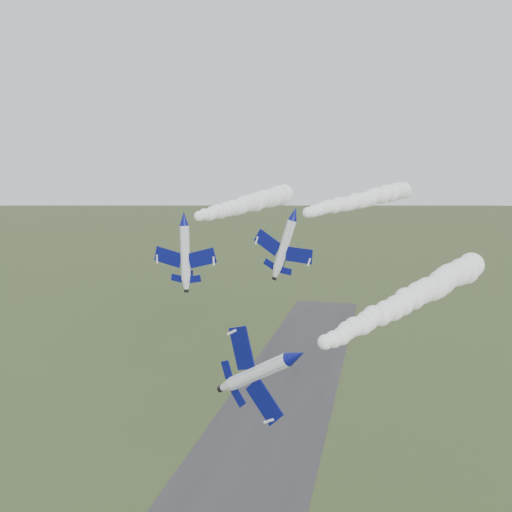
{
  "coord_description": "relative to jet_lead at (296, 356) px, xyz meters",
  "views": [
    {
      "loc": [
        22.18,
        -67.28,
        50.75
      ],
      "look_at": [
        3.17,
        16.04,
        38.78
      ],
      "focal_mm": 40.0,
      "sensor_mm": 36.0,
      "label": 1
    }
  ],
  "objects": [
    {
      "name": "smoke_trail_jet_pair_right",
      "position": [
        4.8,
        68.15,
        14.39
      ],
      "size": [
        21.97,
        70.37,
        4.45
      ],
      "primitive_type": null,
      "rotation": [
        0.0,
        0.0,
        -0.25
      ],
      "color": "white"
    },
    {
      "name": "smoke_trail_jet_lead",
      "position": [
        13.6,
        28.56,
        1.27
      ],
      "size": [
        27.52,
        52.42,
        4.68
      ],
      "primitive_type": null,
      "rotation": [
        0.0,
        0.0,
        -0.43
      ],
      "color": "white"
    },
    {
      "name": "runway",
      "position": [
        -13.22,
        38.82,
        -31.62
      ],
      "size": [
        24.0,
        260.0,
        0.04
      ],
      "primitive_type": "cube",
      "color": "#313134",
      "rests_on": "ground"
    },
    {
      "name": "jet_pair_left",
      "position": [
        -23.04,
        28.93,
        12.33
      ],
      "size": [
        11.24,
        13.33,
        3.29
      ],
      "rotation": [
        0.0,
        -0.02,
        -0.13
      ],
      "color": "white"
    },
    {
      "name": "jet_lead",
      "position": [
        0.0,
        0.0,
        0.0
      ],
      "size": [
        8.15,
        13.29,
        10.03
      ],
      "rotation": [
        0.0,
        1.05,
        -0.43
      ],
      "color": "white"
    },
    {
      "name": "smoke_trail_jet_pair_left",
      "position": [
        -19.97,
        62.73,
        13.3
      ],
      "size": [
        12.96,
        61.09,
        4.99
      ],
      "primitive_type": null,
      "rotation": [
        0.0,
        0.0,
        -0.13
      ],
      "color": "white"
    },
    {
      "name": "jet_pair_right",
      "position": [
        -5.15,
        30.38,
        13.3
      ],
      "size": [
        10.11,
        12.39,
        4.02
      ],
      "rotation": [
        0.0,
        0.31,
        -0.25
      ],
      "color": "white"
    }
  ]
}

